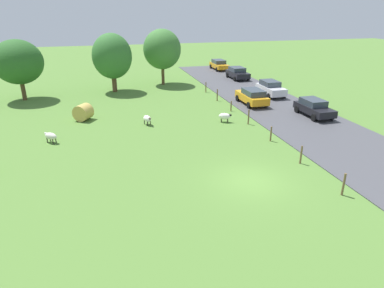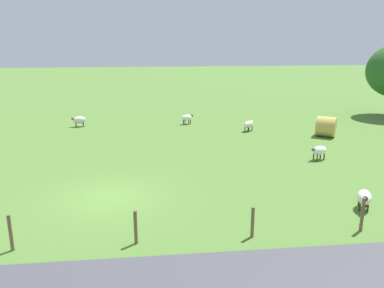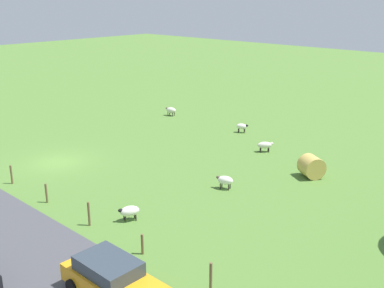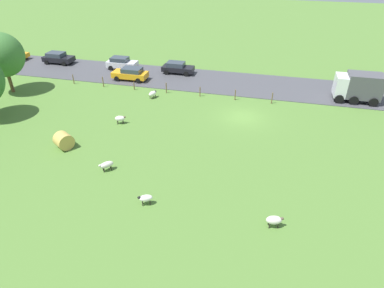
{
  "view_description": "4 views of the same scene",
  "coord_description": "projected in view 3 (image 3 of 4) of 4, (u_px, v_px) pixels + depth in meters",
  "views": [
    {
      "loc": [
        -7.75,
        -15.75,
        9.3
      ],
      "look_at": [
        -2.31,
        4.33,
        0.85
      ],
      "focal_mm": 31.49,
      "sensor_mm": 36.0,
      "label": 1
    },
    {
      "loc": [
        16.21,
        1.91,
        6.83
      ],
      "look_at": [
        -6.39,
        4.43,
        0.6
      ],
      "focal_mm": 36.41,
      "sensor_mm": 36.0,
      "label": 2
    },
    {
      "loc": [
        16.3,
        27.93,
        11.25
      ],
      "look_at": [
        -7.13,
        6.19,
        1.02
      ],
      "focal_mm": 43.88,
      "sensor_mm": 36.0,
      "label": 3
    },
    {
      "loc": [
        -30.57,
        -2.23,
        15.54
      ],
      "look_at": [
        -7.82,
        3.4,
        0.96
      ],
      "focal_mm": 30.9,
      "sensor_mm": 36.0,
      "label": 4
    }
  ],
  "objects": [
    {
      "name": "fence_post_3",
      "position": [
        89.0,
        214.0,
        23.72
      ],
      "size": [
        0.12,
        0.12,
        1.29
      ],
      "primitive_type": "cylinder",
      "color": "brown",
      "rests_on": "ground_plane"
    },
    {
      "name": "sheep_2",
      "position": [
        171.0,
        110.0,
        45.36
      ],
      "size": [
        0.77,
        1.16,
        0.83
      ],
      "color": "silver",
      "rests_on": "ground_plane"
    },
    {
      "name": "sheep_4",
      "position": [
        129.0,
        211.0,
        24.28
      ],
      "size": [
        1.17,
        0.93,
        0.81
      ],
      "color": "white",
      "rests_on": "ground_plane"
    },
    {
      "name": "fence_post_5",
      "position": [
        211.0,
        277.0,
        18.45
      ],
      "size": [
        0.12,
        0.12,
        1.27
      ],
      "primitive_type": "cylinder",
      "color": "brown",
      "rests_on": "ground_plane"
    },
    {
      "name": "fence_post_4",
      "position": [
        142.0,
        244.0,
        21.13
      ],
      "size": [
        0.12,
        0.12,
        1.0
      ],
      "primitive_type": "cylinder",
      "color": "brown",
      "rests_on": "ground_plane"
    },
    {
      "name": "car_4",
      "position": [
        113.0,
        279.0,
        17.89
      ],
      "size": [
        2.12,
        4.47,
        1.58
      ],
      "color": "orange",
      "rests_on": "road_strip"
    },
    {
      "name": "sheep_1",
      "position": [
        242.0,
        126.0,
        39.8
      ],
      "size": [
        0.8,
        1.07,
        0.78
      ],
      "color": "white",
      "rests_on": "ground_plane"
    },
    {
      "name": "hay_bale_0",
      "position": [
        311.0,
        167.0,
        30.04
      ],
      "size": [
        1.88,
        1.84,
        1.42
      ],
      "primitive_type": "cylinder",
      "rotation": [
        1.57,
        0.0,
        2.58
      ],
      "color": "tan",
      "rests_on": "ground_plane"
    },
    {
      "name": "sheep_3",
      "position": [
        225.0,
        180.0,
        28.24
      ],
      "size": [
        0.82,
        1.12,
        0.83
      ],
      "color": "white",
      "rests_on": "ground_plane"
    },
    {
      "name": "fence_post_2",
      "position": [
        46.0,
        193.0,
        26.38
      ],
      "size": [
        0.12,
        0.12,
        1.14
      ],
      "primitive_type": "cylinder",
      "color": "brown",
      "rests_on": "ground_plane"
    },
    {
      "name": "sheep_0",
      "position": [
        265.0,
        145.0,
        34.9
      ],
      "size": [
        1.14,
        1.11,
        0.78
      ],
      "color": "silver",
      "rests_on": "ground_plane"
    },
    {
      "name": "ground_plane",
      "position": [
        58.0,
        162.0,
        32.9
      ],
      "size": [
        160.0,
        160.0,
        0.0
      ],
      "primitive_type": "plane",
      "color": "#517A33"
    },
    {
      "name": "fence_post_1",
      "position": [
        11.0,
        175.0,
        29.01
      ],
      "size": [
        0.12,
        0.12,
        1.22
      ],
      "primitive_type": "cylinder",
      "color": "brown",
      "rests_on": "ground_plane"
    }
  ]
}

